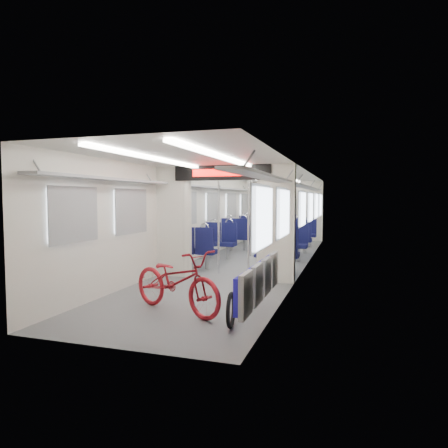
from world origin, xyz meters
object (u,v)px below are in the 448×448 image
at_px(seat_bay_near_left, 209,242).
at_px(seat_bay_far_left, 245,231).
at_px(stanchion_far_left, 251,215).
at_px(flip_bench, 260,280).
at_px(stanchion_near_right, 248,222).
at_px(bicycle, 176,281).
at_px(stanchion_far_right, 276,215).
at_px(stanchion_near_left, 219,221).
at_px(bike_hoop_c, 251,290).
at_px(bike_hoop_b, 235,299).
at_px(seat_bay_near_right, 284,243).
at_px(seat_bay_far_right, 300,233).
at_px(bike_hoop_a, 231,312).

distance_m(seat_bay_near_left, seat_bay_far_left, 3.54).
xyz_separation_m(seat_bay_near_left, stanchion_far_left, (0.66, 1.78, 0.61)).
distance_m(flip_bench, stanchion_near_right, 3.35).
xyz_separation_m(bicycle, seat_bay_near_left, (-1.03, 4.27, 0.08)).
height_order(flip_bench, stanchion_far_right, stanchion_far_right).
distance_m(bicycle, flip_bench, 1.28).
bearing_deg(stanchion_far_right, stanchion_near_left, -100.19).
bearing_deg(bike_hoop_c, bike_hoop_b, -95.94).
bearing_deg(bike_hoop_c, bicycle, -136.78).
bearing_deg(bicycle, seat_bay_near_left, 37.66).
height_order(seat_bay_near_right, stanchion_far_left, stanchion_far_left).
height_order(stanchion_near_left, stanchion_near_right, same).
distance_m(seat_bay_near_left, seat_bay_far_right, 3.83).
height_order(stanchion_near_right, stanchion_far_left, same).
xyz_separation_m(bike_hoop_a, stanchion_near_left, (-1.31, 3.45, 0.94)).
xyz_separation_m(bicycle, stanchion_far_right, (0.28, 6.53, 0.69)).
height_order(bike_hoop_b, stanchion_near_right, stanchion_near_right).
height_order(flip_bench, seat_bay_far_left, seat_bay_far_left).
relative_size(bike_hoop_c, seat_bay_far_right, 0.23).
xyz_separation_m(stanchion_near_right, stanchion_far_right, (-0.03, 3.53, 0.00)).
bearing_deg(stanchion_near_left, flip_bench, -63.00).
height_order(seat_bay_near_left, seat_bay_near_right, seat_bay_near_right).
relative_size(stanchion_near_left, stanchion_near_right, 1.00).
bearing_deg(bike_hoop_a, bicycle, 154.62).
bearing_deg(stanchion_near_left, bike_hoop_c, -59.86).
bearing_deg(stanchion_far_right, bike_hoop_c, -83.80).
relative_size(seat_bay_near_left, stanchion_near_left, 0.88).
xyz_separation_m(bike_hoop_c, seat_bay_near_right, (-0.05, 3.54, 0.37)).
distance_m(seat_bay_near_right, stanchion_far_left, 2.13).
bearing_deg(seat_bay_near_left, seat_bay_far_left, 90.00).
bearing_deg(seat_bay_far_right, stanchion_near_left, -104.55).
distance_m(seat_bay_far_right, stanchion_far_right, 1.37).
relative_size(bike_hoop_b, seat_bay_near_left, 0.24).
distance_m(stanchion_far_left, stanchion_far_right, 0.80).
height_order(bike_hoop_b, bike_hoop_c, bike_hoop_b).
height_order(seat_bay_far_left, stanchion_far_right, stanchion_far_right).
relative_size(bicycle, stanchion_far_left, 0.76).
bearing_deg(seat_bay_near_left, seat_bay_near_right, 3.69).
height_order(seat_bay_far_right, stanchion_far_left, stanchion_far_left).
bearing_deg(bike_hoop_a, stanchion_near_left, 110.75).
distance_m(bike_hoop_c, stanchion_far_right, 5.79).
xyz_separation_m(bicycle, bike_hoop_c, (0.90, 0.84, -0.26)).
height_order(bike_hoop_b, stanchion_near_left, stanchion_near_left).
height_order(bike_hoop_a, seat_bay_near_left, seat_bay_near_left).
bearing_deg(stanchion_far_right, bicycle, -92.45).
distance_m(seat_bay_far_left, stanchion_near_right, 5.03).
height_order(bike_hoop_c, stanchion_far_left, stanchion_far_left).
bearing_deg(seat_bay_far_right, bicycle, -96.32).
relative_size(bike_hoop_a, bike_hoop_c, 1.02).
distance_m(bike_hoop_a, seat_bay_near_left, 5.13).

